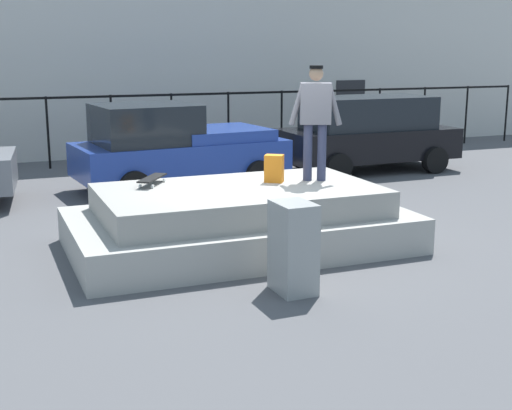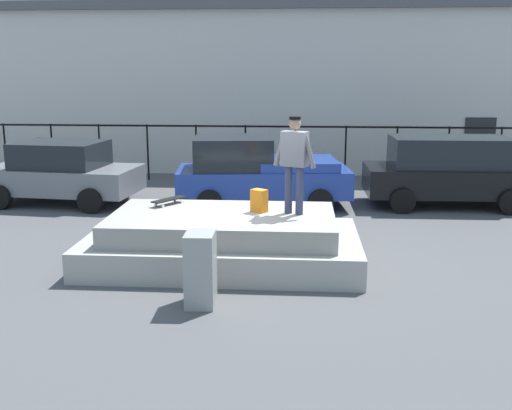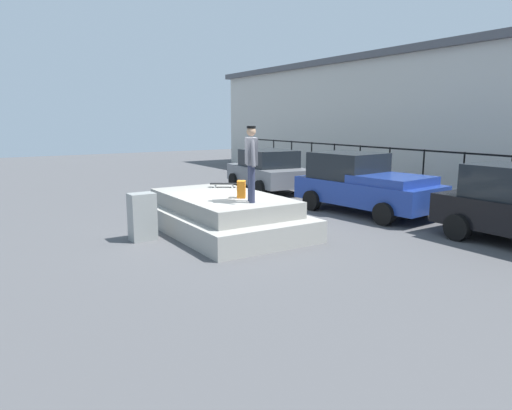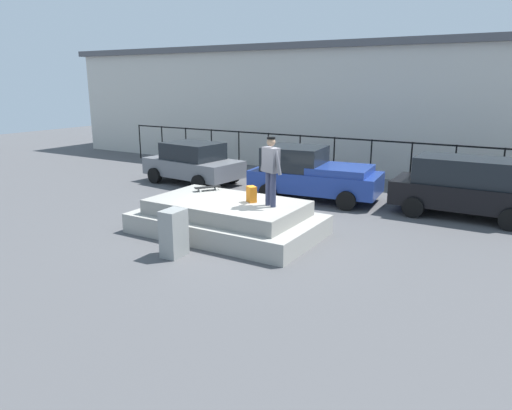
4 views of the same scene
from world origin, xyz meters
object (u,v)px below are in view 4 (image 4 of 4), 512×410
object	(u,v)px
skateboard	(208,187)
backpack	(251,194)
car_grey_sedan_near	(193,163)
skateboarder	(271,166)
car_black_hatchback_far	(467,186)
car_blue_pickup_mid	(312,174)
utility_box	(174,233)

from	to	relation	value
skateboard	backpack	world-z (taller)	backpack
backpack	car_grey_sedan_near	distance (m)	7.29
car_grey_sedan_near	skateboarder	bearing A→B (deg)	-36.85
backpack	car_grey_sedan_near	bearing A→B (deg)	176.27
skateboard	car_grey_sedan_near	bearing A→B (deg)	132.79
skateboarder	backpack	distance (m)	1.06
skateboarder	backpack	size ratio (longest dim) A/B	4.17
car_black_hatchback_far	car_grey_sedan_near	bearing A→B (deg)	-177.66
skateboarder	car_black_hatchback_far	distance (m)	6.60
skateboard	car_blue_pickup_mid	size ratio (longest dim) A/B	0.16
car_blue_pickup_mid	car_black_hatchback_far	size ratio (longest dim) A/B	1.07
skateboarder	skateboard	bearing A→B (deg)	166.53
backpack	car_black_hatchback_far	distance (m)	6.86
skateboard	car_grey_sedan_near	distance (m)	5.62
skateboarder	backpack	bearing A→B (deg)	170.58
skateboarder	car_grey_sedan_near	bearing A→B (deg)	143.15
skateboarder	car_grey_sedan_near	world-z (taller)	skateboarder
backpack	car_blue_pickup_mid	world-z (taller)	car_blue_pickup_mid
car_grey_sedan_near	utility_box	bearing A→B (deg)	-54.77
skateboarder	car_blue_pickup_mid	size ratio (longest dim) A/B	0.39
backpack	utility_box	distance (m)	2.51
skateboard	backpack	bearing A→B (deg)	-14.87
skateboarder	utility_box	bearing A→B (deg)	-122.04
utility_box	car_grey_sedan_near	bearing A→B (deg)	123.75
skateboard	car_black_hatchback_far	world-z (taller)	car_black_hatchback_far
backpack	car_blue_pickup_mid	xyz separation A→B (m)	(-0.35, 4.60, -0.23)
car_blue_pickup_mid	car_black_hatchback_far	distance (m)	5.03
skateboarder	utility_box	distance (m)	2.98
car_black_hatchback_far	skateboard	bearing A→B (deg)	-145.04
skateboarder	skateboard	distance (m)	2.71
skateboarder	car_black_hatchback_far	xyz separation A→B (m)	(4.02, 5.13, -1.02)
car_blue_pickup_mid	utility_box	bearing A→B (deg)	-93.28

